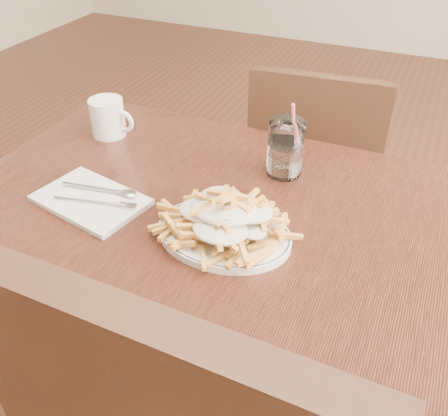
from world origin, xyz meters
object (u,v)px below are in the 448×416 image
at_px(table, 227,249).
at_px(loaded_fries, 224,214).
at_px(water_glass, 285,151).
at_px(chair_far, 314,174).
at_px(fries_plate, 224,233).
at_px(coffee_mug, 108,118).

bearing_deg(table, loaded_fries, -72.22).
bearing_deg(water_glass, chair_far, 92.74).
xyz_separation_m(table, chair_far, (0.03, 0.65, -0.18)).
bearing_deg(loaded_fries, fries_plate, 99.46).
height_order(fries_plate, coffee_mug, coffee_mug).
bearing_deg(coffee_mug, water_glass, 0.39).
height_order(loaded_fries, coffee_mug, coffee_mug).
bearing_deg(loaded_fries, chair_far, 89.13).
xyz_separation_m(table, coffee_mug, (-0.43, 0.21, 0.13)).
height_order(loaded_fries, water_glass, water_glass).
relative_size(loaded_fries, water_glass, 1.59).
bearing_deg(table, chair_far, 87.55).
xyz_separation_m(water_glass, coffee_mug, (-0.48, -0.00, -0.01)).
bearing_deg(fries_plate, loaded_fries, -80.54).
bearing_deg(chair_far, coffee_mug, -136.03).
distance_m(chair_far, coffee_mug, 0.70).
xyz_separation_m(table, water_glass, (0.05, 0.22, 0.14)).
distance_m(loaded_fries, water_glass, 0.27).
bearing_deg(water_glass, coffee_mug, -179.61).
bearing_deg(loaded_fries, water_glass, 83.36).
distance_m(table, loaded_fries, 0.15).
bearing_deg(water_glass, loaded_fries, -96.64).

